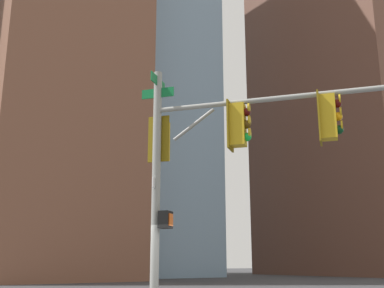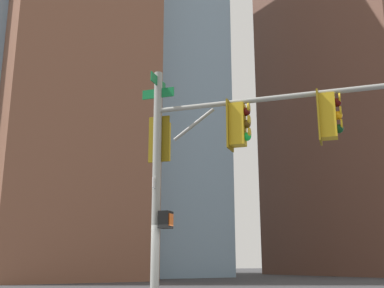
{
  "view_description": "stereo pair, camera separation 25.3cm",
  "coord_description": "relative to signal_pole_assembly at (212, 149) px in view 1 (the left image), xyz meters",
  "views": [
    {
      "loc": [
        9.15,
        -5.27,
        1.66
      ],
      "look_at": [
        0.27,
        0.94,
        4.39
      ],
      "focal_mm": 43.97,
      "sensor_mm": 36.0,
      "label": 1
    },
    {
      "loc": [
        9.29,
        -5.06,
        1.66
      ],
      "look_at": [
        0.27,
        0.94,
        4.39
      ],
      "focal_mm": 43.97,
      "sensor_mm": 36.0,
      "label": 2
    }
  ],
  "objects": [
    {
      "name": "building_glass_tower",
      "position": [
        -50.08,
        13.41,
        26.28
      ],
      "size": [
        30.13,
        30.74,
        61.06
      ],
      "primitive_type": "cube",
      "color": "#7A99B2",
      "rests_on": "ground_plane"
    },
    {
      "name": "building_brick_nearside",
      "position": [
        -42.63,
        8.55,
        25.21
      ],
      "size": [
        25.74,
        14.28,
        58.91
      ],
      "primitive_type": "cube",
      "color": "brown",
      "rests_on": "ground_plane"
    },
    {
      "name": "signal_pole_assembly",
      "position": [
        0.0,
        0.0,
        0.0
      ],
      "size": [
        4.66,
        3.63,
        6.33
      ],
      "rotation": [
        0.0,
        0.0,
        0.66
      ],
      "color": "gray",
      "rests_on": "ground_plane"
    },
    {
      "name": "building_brick_farside",
      "position": [
        -32.83,
        48.8,
        21.03
      ],
      "size": [
        23.45,
        15.04,
        50.55
      ],
      "primitive_type": "cube",
      "color": "brown",
      "rests_on": "ground_plane"
    }
  ]
}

